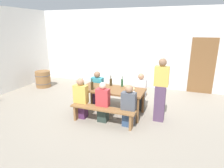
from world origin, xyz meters
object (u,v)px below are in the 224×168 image
wine_bottle_1 (92,86)px  bench_far (120,94)px  wine_glass_1 (126,85)px  wine_bottle_2 (111,82)px  seated_guest_near_1 (103,103)px  tasting_table (112,92)px  wine_barrel (43,79)px  wine_glass_0 (134,88)px  bench_near (102,112)px  seated_guest_far_0 (97,88)px  wooden_door (202,66)px  wine_bottle_0 (122,83)px  seated_guest_near_2 (129,107)px  seated_guest_far_1 (140,93)px  seated_guest_near_0 (81,99)px  wine_bottle_3 (83,85)px  standing_host (161,91)px

wine_bottle_1 → bench_far: bearing=61.8°
wine_glass_1 → wine_bottle_2: bearing=161.9°
bench_far → seated_guest_near_1: seated_guest_near_1 is taller
tasting_table → wine_barrel: (-3.66, 1.45, -0.33)m
tasting_table → wine_glass_0: 0.67m
tasting_table → bench_near: bearing=-90.0°
bench_near → seated_guest_far_0: (-0.72, 1.27, 0.17)m
wooden_door → wine_bottle_0: (-2.34, -2.60, -0.18)m
bench_near → seated_guest_near_2: bearing=12.9°
bench_far → seated_guest_far_0: bearing=-168.3°
wine_glass_1 → tasting_table: bearing=-159.2°
bench_far → seated_guest_far_1: 0.76m
tasting_table → seated_guest_far_1: size_ratio=1.62×
wine_bottle_0 → wine_barrel: 4.05m
bench_near → seated_guest_near_0: bearing=168.0°
seated_guest_far_1 → seated_guest_near_1: bearing=-34.2°
wine_bottle_0 → seated_guest_far_0: (-0.92, 0.23, -0.35)m
wooden_door → wine_glass_1: wooden_door is taller
wooden_door → wine_bottle_2: wooden_door is taller
seated_guest_far_1 → wine_bottle_2: bearing=-74.2°
seated_guest_far_1 → wine_bottle_3: bearing=-62.1°
seated_guest_near_0 → seated_guest_near_2: size_ratio=1.04×
wine_bottle_1 → standing_host: 1.89m
bench_near → bench_far: same height
seated_guest_near_0 → bench_near: bearing=-102.0°
seated_guest_near_0 → seated_guest_far_0: 1.12m
bench_near → seated_guest_near_1: bearing=108.4°
wine_bottle_3 → wine_glass_1: (1.18, 0.39, 0.01)m
standing_host → wine_glass_0: bearing=1.3°
standing_host → wine_barrel: bearing=-15.9°
wine_bottle_2 → wine_bottle_0: bearing=2.8°
wine_bottle_1 → wine_bottle_3: (-0.30, -0.00, -0.01)m
wine_bottle_3 → standing_host: standing_host is taller
wine_bottle_1 → wine_bottle_2: (0.36, 0.56, -0.00)m
bench_near → wine_bottle_2: (-0.15, 1.03, 0.51)m
seated_guest_near_2 → standing_host: 0.96m
bench_near → tasting_table: bearing=90.0°
seated_guest_near_1 → wine_barrel: (-3.61, 2.01, -0.18)m
wine_glass_0 → seated_guest_near_1: seated_guest_near_1 is taller
tasting_table → seated_guest_near_2: (0.66, -0.56, -0.14)m
wine_bottle_0 → seated_guest_near_2: bearing=-62.9°
bench_near → seated_guest_far_0: size_ratio=1.61×
wine_barrel → seated_guest_far_1: bearing=-11.5°
wine_bottle_1 → tasting_table: bearing=25.3°
bench_far → seated_guest_near_0: seated_guest_near_0 is taller
tasting_table → seated_guest_near_1: size_ratio=1.69×
tasting_table → wine_bottle_3: wine_bottle_3 is taller
wine_glass_0 → seated_guest_far_1: seated_guest_far_1 is taller
seated_guest_near_0 → wine_bottle_1: bearing=-31.1°
wine_bottle_1 → wine_barrel: bearing=151.7°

